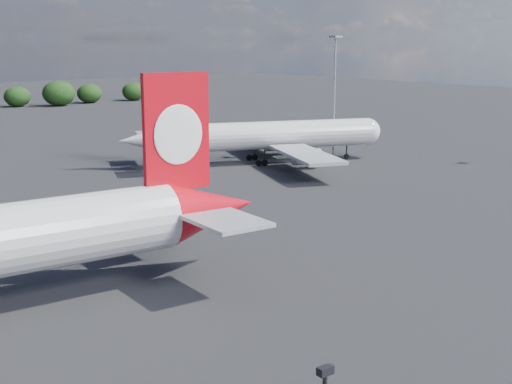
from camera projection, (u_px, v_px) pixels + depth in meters
china_southern_airliner at (261, 136)px, 116.61m from camera, size 42.99×41.35×14.52m
floodlight_mast_near at (335, 78)px, 121.20m from camera, size 1.60×1.60×20.60m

